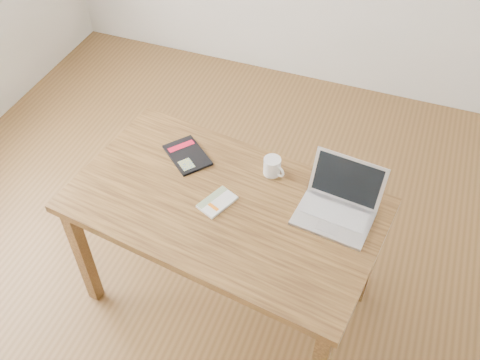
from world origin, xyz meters
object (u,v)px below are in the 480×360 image
(desk, at_px, (225,216))
(white_guidebook, at_px, (217,202))
(black_guidebook, at_px, (187,155))
(laptop, at_px, (338,204))
(coffee_mug, at_px, (273,166))

(desk, relative_size, white_guidebook, 7.62)
(white_guidebook, xyz_separation_m, black_guidebook, (-0.25, 0.23, -0.00))
(white_guidebook, relative_size, laptop, 0.55)
(black_guidebook, bearing_deg, white_guidebook, -93.44)
(desk, xyz_separation_m, laptop, (0.47, 0.12, 0.14))
(black_guidebook, distance_m, laptop, 0.75)
(black_guidebook, relative_size, coffee_mug, 2.53)
(laptop, bearing_deg, coffee_mug, 166.18)
(laptop, relative_size, coffee_mug, 3.15)
(white_guidebook, height_order, laptop, laptop)
(white_guidebook, relative_size, coffee_mug, 1.73)
(black_guidebook, xyz_separation_m, coffee_mug, (0.41, 0.03, 0.04))
(desk, distance_m, coffee_mug, 0.31)
(laptop, bearing_deg, white_guidebook, -158.20)
(black_guidebook, bearing_deg, coffee_mug, -46.32)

